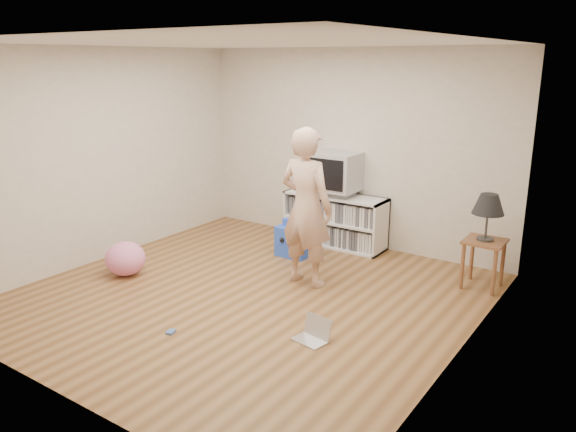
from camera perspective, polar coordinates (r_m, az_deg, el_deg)
The scene contains 13 objects.
ground at distance 6.10m, azimuth -4.07°, elevation -8.07°, with size 4.50×4.50×0.00m, color brown.
walls at distance 5.70m, azimuth -4.32°, elevation 3.99°, with size 4.52×4.52×2.60m.
ceiling at distance 5.58m, azimuth -4.61°, elevation 17.17°, with size 4.50×4.50×0.01m, color white.
media_unit at distance 7.62m, azimuth 4.85°, elevation -0.37°, with size 1.40×0.45×0.70m.
dvd_deck at distance 7.51m, azimuth 4.86°, elevation 2.42°, with size 0.45×0.35×0.07m, color gray.
crt_tv at distance 7.45m, azimuth 4.90°, elevation 4.55°, with size 0.60×0.53×0.50m.
side_table at distance 6.51m, azimuth 19.28°, elevation -3.44°, with size 0.42×0.42×0.55m.
table_lamp at distance 6.37m, azimuth 19.70°, elevation 1.04°, with size 0.34×0.34×0.52m.
person at distance 6.13m, azimuth 1.87°, elevation 0.87°, with size 0.64×0.42×1.77m, color #D4A890.
laptop at distance 5.18m, azimuth 2.63°, elevation -11.84°, with size 0.33×0.29×0.21m.
playing_cards at distance 5.42m, azimuth -11.82°, elevation -11.44°, with size 0.07×0.09×0.02m, color #476ABE.
plush_blue at distance 7.21m, azimuth 0.65°, elevation -2.50°, with size 0.42×0.37×0.47m.
plush_pink at distance 6.84m, azimuth -16.20°, elevation -4.18°, with size 0.47×0.47×0.40m, color pink.
Camera 1 is at (3.50, -4.35, 2.45)m, focal length 35.00 mm.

